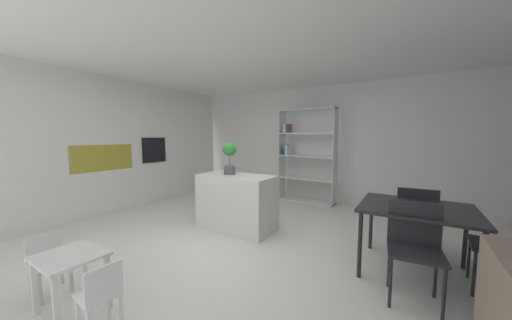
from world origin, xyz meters
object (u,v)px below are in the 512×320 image
at_px(child_table, 71,266).
at_px(child_chair_left, 48,261).
at_px(built_in_oven, 154,150).
at_px(potted_plant_on_island, 229,156).
at_px(dining_chair_near, 414,241).
at_px(dining_table, 416,213).
at_px(kitchen_island, 237,202).
at_px(open_bookshelf, 304,154).
at_px(dining_chair_far, 416,215).
at_px(child_chair_right, 101,296).

xyz_separation_m(child_table, child_chair_left, (-0.51, 0.00, -0.10)).
bearing_deg(child_table, built_in_oven, 133.71).
bearing_deg(built_in_oven, potted_plant_on_island, -7.71).
bearing_deg(dining_chair_near, dining_table, 82.90).
height_order(built_in_oven, child_table, built_in_oven).
bearing_deg(dining_chair_near, potted_plant_on_island, 162.17).
xyz_separation_m(kitchen_island, child_chair_left, (-0.55, -2.35, -0.13)).
relative_size(kitchen_island, child_table, 2.39).
xyz_separation_m(potted_plant_on_island, open_bookshelf, (0.42, 2.27, -0.09)).
xyz_separation_m(child_table, dining_chair_far, (2.52, 2.83, 0.12)).
xyz_separation_m(child_chair_right, dining_chair_far, (2.02, 2.83, 0.21)).
bearing_deg(child_table, dining_chair_far, 48.24).
xyz_separation_m(child_chair_right, child_chair_left, (-1.01, 0.00, -0.01)).
xyz_separation_m(kitchen_island, child_table, (-0.04, -2.35, -0.03)).
xyz_separation_m(potted_plant_on_island, dining_chair_near, (2.62, -0.55, -0.66)).
bearing_deg(potted_plant_on_island, child_chair_left, -99.43).
bearing_deg(dining_table, child_chair_left, -142.50).
bearing_deg(built_in_oven, dining_table, -4.18).
bearing_deg(child_chair_right, kitchen_island, -164.78).
distance_m(dining_table, dining_chair_far, 0.53).
bearing_deg(open_bookshelf, child_chair_left, -100.00).
relative_size(potted_plant_on_island, dining_chair_near, 0.59).
relative_size(open_bookshelf, child_chair_left, 3.83).
xyz_separation_m(child_table, dining_table, (2.52, 2.32, 0.27)).
relative_size(open_bookshelf, dining_table, 1.93).
distance_m(child_table, child_chair_right, 0.51).
relative_size(child_chair_left, dining_chair_far, 0.63).
distance_m(open_bookshelf, child_table, 4.69).
height_order(child_chair_right, dining_table, dining_table).
height_order(open_bookshelf, dining_table, open_bookshelf).
relative_size(kitchen_island, open_bookshelf, 0.58).
distance_m(kitchen_island, dining_table, 2.49).
xyz_separation_m(open_bookshelf, dining_chair_far, (2.22, -1.80, -0.59)).
xyz_separation_m(built_in_oven, dining_table, (5.09, -0.37, -0.54)).
bearing_deg(built_in_oven, open_bookshelf, 33.85).
relative_size(built_in_oven, child_chair_left, 1.03).
xyz_separation_m(potted_plant_on_island, child_chair_right, (0.62, -2.37, -0.89)).
distance_m(kitchen_island, child_table, 2.35).
height_order(child_chair_left, dining_chair_far, dining_chair_far).
bearing_deg(open_bookshelf, child_table, -93.80).
bearing_deg(child_chair_right, dining_table, 143.11).
height_order(built_in_oven, kitchen_island, built_in_oven).
distance_m(kitchen_island, dining_chair_far, 2.53).
relative_size(child_table, child_chair_left, 0.93).
height_order(kitchen_island, child_table, kitchen_island).
bearing_deg(child_chair_right, potted_plant_on_island, -161.31).
relative_size(dining_table, dining_chair_near, 1.24).
xyz_separation_m(dining_table, dining_chair_near, (-0.01, -0.51, -0.14)).
height_order(potted_plant_on_island, dining_chair_near, potted_plant_on_island).
relative_size(potted_plant_on_island, child_chair_right, 0.91).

